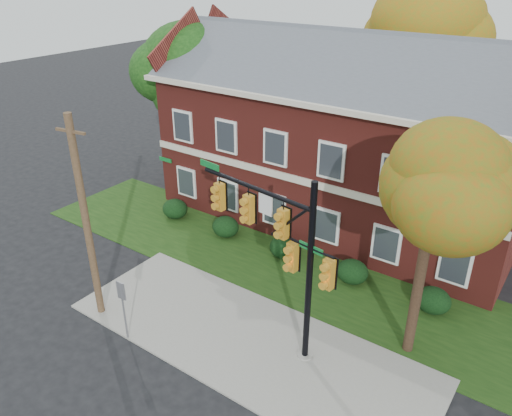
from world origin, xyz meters
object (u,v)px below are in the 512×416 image
Objects in this scene: hedge_right at (352,272)px; apartment_building at (342,128)px; hedge_far_right at (433,300)px; utility_pole at (86,221)px; traffic_signal at (281,243)px; hedge_center at (284,247)px; tree_far_rear at (430,33)px; hedge_far_left at (175,209)px; hedge_left at (226,227)px; tree_left_rear at (182,75)px; tree_near_right at (443,183)px; sign_post at (123,301)px.

apartment_building is at bearing 123.67° from hedge_right.
hedge_far_right is 13.69m from utility_pole.
traffic_signal is at bearing -73.88° from apartment_building.
hedge_far_right is at bearing -36.89° from apartment_building.
apartment_building reaches higher than traffic_signal.
tree_far_rear is (1.34, 13.09, 8.32)m from hedge_center.
traffic_signal is at bearing -96.01° from hedge_right.
apartment_building is at bearing 64.63° from utility_pole.
tree_far_rear is (-2.16, 13.09, 8.32)m from hedge_right.
hedge_far_right is (14.00, 0.00, 0.00)m from hedge_far_left.
apartment_building is 13.43× the size of hedge_right.
tree_far_rear is (4.84, 13.09, 8.32)m from hedge_left.
apartment_building is 2.12× the size of tree_left_rear.
hedge_far_right is (3.50, 0.00, 0.00)m from hedge_right.
tree_far_rear reaches higher than hedge_right.
apartment_building is 13.51m from utility_pole.
hedge_far_left is 7.00m from hedge_center.
tree_near_right is 12.25m from utility_pole.
hedge_far_left is at bearing -143.11° from apartment_building.
hedge_right is at bearing 180.00° from hedge_far_right.
hedge_far_left and hedge_far_right have the same top height.
hedge_center is at bearing 74.39° from sign_post.
hedge_center is 9.29m from utility_pole.
tree_left_rear reaches higher than hedge_far_right.
tree_far_rear is 4.53× the size of sign_post.
hedge_right is 0.12× the size of tree_far_rear.
tree_near_right reaches higher than hedge_left.
hedge_left is 10.50m from hedge_far_right.
tree_near_right reaches higher than hedge_center.
apartment_building is 1.63× the size of tree_far_rear.
tree_far_rear is 21.91m from utility_pole.
tree_left_rear is at bearing 156.96° from hedge_center.
hedge_center is 3.50m from hedge_right.
hedge_left is 0.17× the size of utility_pole.
hedge_left is 0.12× the size of tree_far_rear.
utility_pole is at bearing -144.36° from hedge_far_right.
traffic_signal is (-4.25, -2.19, -2.45)m from tree_near_right.
apartment_building is at bearing 36.89° from hedge_far_left.
tree_near_right is at bearing -69.73° from tree_far_rear.
tree_far_rear is (-5.66, 13.09, 8.32)m from hedge_far_right.
hedge_far_right is 18.30m from tree_left_rear.
hedge_far_left is at bearing 180.00° from hedge_far_right.
traffic_signal is (9.97, -5.03, 3.70)m from hedge_far_left.
hedge_left is 0.16× the size of tree_left_rear.
sign_post is at bearing -97.13° from apartment_building.
utility_pole is (6.00, -11.84, -2.54)m from tree_left_rear.
hedge_far_right is at bearing 0.00° from hedge_far_left.
hedge_right is 1.00× the size of hedge_far_right.
tree_left_rear reaches higher than hedge_far_left.
hedge_right is 0.17× the size of utility_pole.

